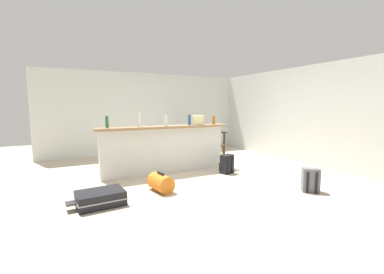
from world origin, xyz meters
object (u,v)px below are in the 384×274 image
suitcase_flat_black (100,198)px  duffel_bag_orange (161,183)px  bottle_white (139,120)px  backpack_grey (310,180)px  dining_table (204,135)px  bottle_clear (165,120)px  backpack_black (227,164)px  dining_chair_near_partition (215,141)px  bottle_green (107,122)px  bottle_blue (189,120)px  bottle_amber (214,120)px  grocery_bag (197,120)px

suitcase_flat_black → duffel_bag_orange: bearing=10.9°
bottle_white → suitcase_flat_black: bottle_white is taller
backpack_grey → dining_table: bearing=91.1°
dining_table → backpack_grey: bearing=-88.9°
bottle_clear → duffel_bag_orange: (-0.51, -1.05, -1.04)m
bottle_white → backpack_grey: bearing=-44.6°
backpack_black → backpack_grey: size_ratio=1.00×
dining_chair_near_partition → bottle_green: bearing=-167.2°
bottle_blue → dining_chair_near_partition: (1.16, 0.78, -0.66)m
bottle_clear → duffel_bag_orange: bottle_clear is taller
bottle_white → dining_chair_near_partition: 2.52m
backpack_grey → bottle_blue: bearing=118.2°
suitcase_flat_black → backpack_black: size_ratio=2.03×
bottle_blue → dining_table: size_ratio=0.22×
bottle_white → bottle_clear: 0.56m
suitcase_flat_black → bottle_amber: bearing=25.4°
bottle_amber → suitcase_flat_black: 3.29m
grocery_bag → backpack_black: grocery_bag is taller
bottle_blue → backpack_grey: (1.23, -2.30, -0.97)m
bottle_amber → backpack_grey: 2.59m
duffel_bag_orange → bottle_green: bearing=119.7°
bottle_white → duffel_bag_orange: (0.05, -1.15, -1.05)m
bottle_white → grocery_bag: 1.36m
bottle_amber → grocery_bag: (-0.46, -0.03, 0.01)m
dining_table → duffel_bag_orange: bearing=-132.6°
dining_chair_near_partition → bottle_amber: bearing=-123.6°
backpack_grey → dining_chair_near_partition: bearing=91.3°
grocery_bag → backpack_grey: 2.70m
bottle_clear → backpack_grey: 3.07m
dining_table → backpack_black: size_ratio=2.62×
bottle_white → bottle_amber: (1.82, -0.02, -0.04)m
bottle_blue → backpack_black: bearing=-43.1°
bottle_amber → dining_table: size_ratio=0.18×
bottle_white → dining_table: 2.72m
bottle_green → suitcase_flat_black: bearing=-104.3°
dining_table → dining_chair_near_partition: dining_chair_near_partition is taller
bottle_blue → backpack_black: 1.30m
backpack_black → bottle_amber: bearing=86.8°
bottle_green → backpack_black: bottle_green is taller
bottle_clear → backpack_grey: size_ratio=0.62×
suitcase_flat_black → duffel_bag_orange: size_ratio=1.63×
bottle_blue → backpack_black: size_ratio=0.56×
bottle_white → duffel_bag_orange: bottle_white is taller
backpack_black → bottle_green: bearing=163.9°
bottle_green → bottle_blue: (1.79, -0.11, 0.00)m
dining_table → suitcase_flat_black: (-3.31, -2.67, -0.54)m
bottle_clear → bottle_amber: 1.27m
suitcase_flat_black → backpack_grey: size_ratio=2.03×
bottle_clear → dining_table: size_ratio=0.24×
suitcase_flat_black → bottle_white: bearing=53.6°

